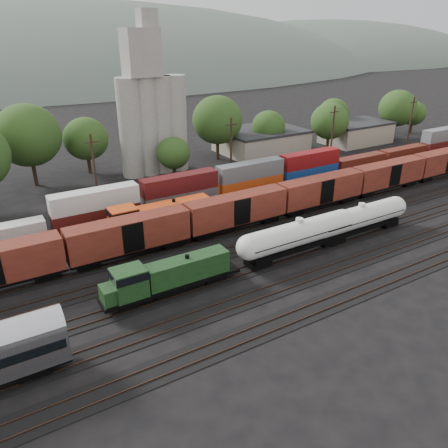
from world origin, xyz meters
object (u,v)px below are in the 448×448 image
orange_locomotive (154,217)px  green_locomotive (164,277)px  grain_silo (152,114)px  tank_car_a (298,235)px

orange_locomotive → green_locomotive: bearing=-109.1°
grain_silo → orange_locomotive: bearing=-113.0°
tank_car_a → grain_silo: size_ratio=0.61×
green_locomotive → orange_locomotive: orange_locomotive is taller
tank_car_a → orange_locomotive: bearing=130.3°
tank_car_a → grain_silo: 41.91m
orange_locomotive → grain_silo: 29.57m
tank_car_a → orange_locomotive: 19.66m
orange_locomotive → tank_car_a: bearing=-49.7°
tank_car_a → grain_silo: bearing=92.4°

